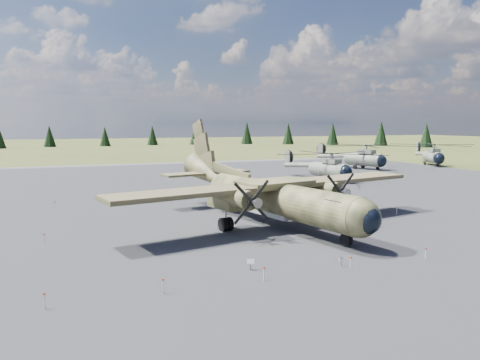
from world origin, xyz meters
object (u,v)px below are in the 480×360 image
object	(u,v)px
helicopter_mid	(364,152)
helicopter_far	(433,150)
helicopter_near	(329,161)
transport_plane	(267,192)

from	to	relation	value
helicopter_mid	helicopter_far	xyz separation A→B (m)	(18.81, 1.34, -0.16)
helicopter_mid	helicopter_near	bearing A→B (deg)	-159.74
helicopter_near	helicopter_far	distance (m)	39.15
transport_plane	helicopter_near	size ratio (longest dim) A/B	1.39
helicopter_near	helicopter_mid	distance (m)	22.36
transport_plane	helicopter_mid	xyz separation A→B (m)	(39.09, 40.09, 0.52)
helicopter_near	helicopter_mid	size ratio (longest dim) A/B	0.91
helicopter_far	transport_plane	bearing A→B (deg)	-120.81
helicopter_near	transport_plane	bearing A→B (deg)	-144.41
transport_plane	helicopter_far	bearing A→B (deg)	23.12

